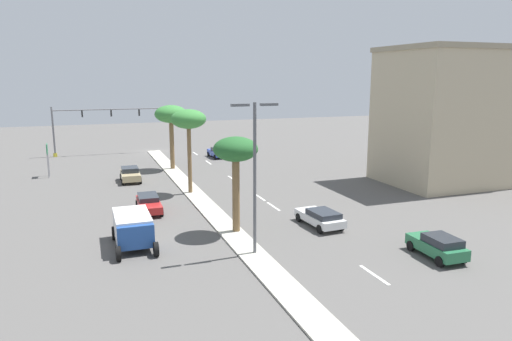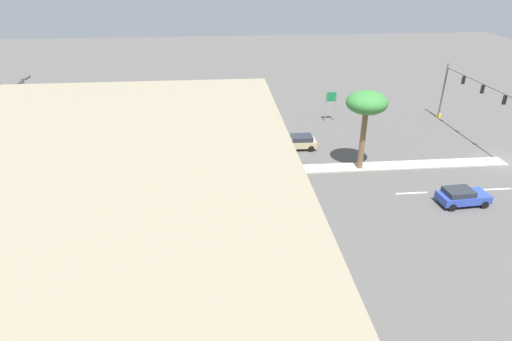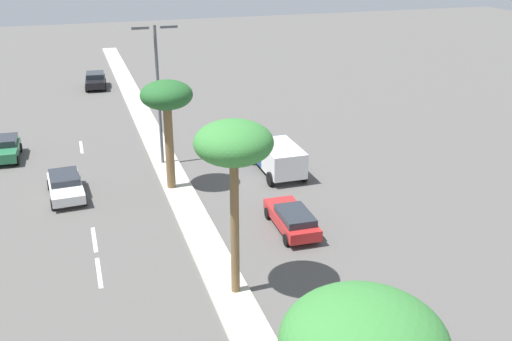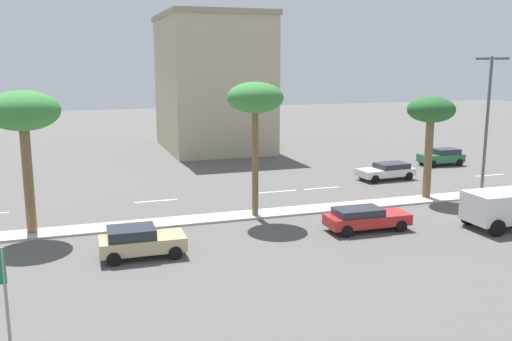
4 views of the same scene
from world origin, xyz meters
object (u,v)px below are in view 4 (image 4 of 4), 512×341
(palm_tree_trailing, at_px, (23,114))
(sedan_white_far, at_px, (387,171))
(sedan_red_right, at_px, (365,218))
(box_truck, at_px, (510,206))
(commercial_building, at_px, (212,82))
(sedan_green_left, at_px, (442,156))
(street_lamp_near, at_px, (488,114))
(palm_tree_near, at_px, (255,100))
(palm_tree_outboard, at_px, (431,113))
(sedan_tan_rear, at_px, (140,241))

(palm_tree_trailing, distance_m, sedan_white_far, 26.87)
(sedan_red_right, xyz_separation_m, box_truck, (1.99, 7.88, 0.49))
(commercial_building, xyz_separation_m, sedan_green_left, (15.86, 16.90, -6.15))
(street_lamp_near, relative_size, sedan_white_far, 2.04)
(palm_tree_near, xyz_separation_m, sedan_green_left, (-10.74, 21.03, -6.09))
(palm_tree_outboard, bearing_deg, sedan_green_left, 139.19)
(palm_tree_near, xyz_separation_m, street_lamp_near, (-0.47, 16.70, -1.28))
(palm_tree_outboard, relative_size, sedan_white_far, 1.48)
(street_lamp_near, bearing_deg, palm_tree_outboard, -92.34)
(palm_tree_outboard, distance_m, box_truck, 8.44)
(commercial_building, distance_m, box_truck, 34.64)
(palm_tree_trailing, height_order, box_truck, palm_tree_trailing)
(palm_tree_outboard, bearing_deg, palm_tree_near, -87.00)
(box_truck, bearing_deg, palm_tree_trailing, -105.60)
(sedan_green_left, bearing_deg, sedan_white_far, -64.12)
(palm_tree_near, distance_m, sedan_tan_rear, 10.69)
(sedan_tan_rear, relative_size, sedan_green_left, 1.01)
(street_lamp_near, height_order, sedan_red_right, street_lamp_near)
(palm_tree_trailing, bearing_deg, commercial_building, 147.70)
(commercial_building, xyz_separation_m, sedan_tan_rear, (31.44, -11.45, -6.15))
(sedan_green_left, bearing_deg, palm_tree_trailing, -72.98)
(palm_tree_near, height_order, sedan_red_right, palm_tree_near)
(palm_tree_near, xyz_separation_m, palm_tree_outboard, (-0.64, 12.31, -1.15))
(palm_tree_trailing, height_order, palm_tree_outboard, palm_tree_trailing)
(sedan_white_far, height_order, sedan_red_right, sedan_red_right)
(sedan_white_far, relative_size, sedan_red_right, 0.98)
(commercial_building, distance_m, sedan_white_far, 22.53)
(commercial_building, xyz_separation_m, street_lamp_near, (26.14, 12.57, -1.34))
(sedan_green_left, bearing_deg, sedan_tan_rear, -61.22)
(palm_tree_outboard, height_order, street_lamp_near, street_lamp_near)
(palm_tree_near, distance_m, sedan_red_right, 9.01)
(palm_tree_trailing, distance_m, palm_tree_near, 12.38)
(sedan_white_far, bearing_deg, sedan_red_right, -36.11)
(sedan_red_right, bearing_deg, sedan_green_left, 133.19)
(palm_tree_outboard, relative_size, street_lamp_near, 0.72)
(sedan_tan_rear, xyz_separation_m, box_truck, (1.63, 20.01, 0.43))
(palm_tree_outboard, bearing_deg, street_lamp_near, 87.66)
(palm_tree_near, bearing_deg, commercial_building, 171.18)
(street_lamp_near, bearing_deg, box_truck, -30.06)
(commercial_building, xyz_separation_m, palm_tree_trailing, (26.08, -16.49, -0.53))
(sedan_red_right, relative_size, box_truck, 0.89)
(sedan_white_far, height_order, box_truck, box_truck)
(palm_tree_near, height_order, sedan_white_far, palm_tree_near)
(palm_tree_outboard, xyz_separation_m, box_truck, (7.12, 0.37, -4.52))
(box_truck, bearing_deg, sedan_white_far, 178.18)
(street_lamp_near, bearing_deg, sedan_red_right, -67.40)
(sedan_red_right, bearing_deg, palm_tree_trailing, -106.25)
(commercial_building, height_order, sedan_tan_rear, commercial_building)
(sedan_white_far, bearing_deg, street_lamp_near, 29.17)
(palm_tree_trailing, distance_m, street_lamp_near, 29.07)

